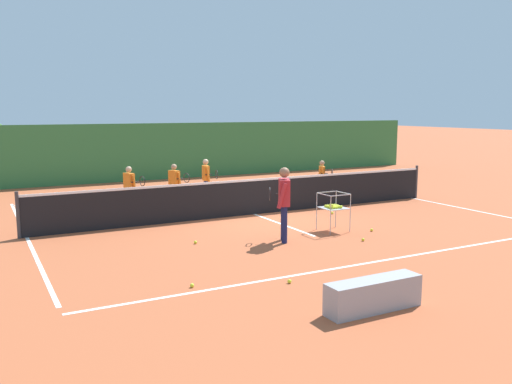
{
  "coord_description": "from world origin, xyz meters",
  "views": [
    {
      "loc": [
        -6.7,
        -12.73,
        2.84
      ],
      "look_at": [
        -0.65,
        -1.31,
        0.84
      ],
      "focal_mm": 37.69,
      "sensor_mm": 36.0,
      "label": 1
    }
  ],
  "objects_px": {
    "tennis_net": "(254,196)",
    "tennis_ball_3": "(363,240)",
    "instructor": "(284,197)",
    "tennis_ball_6": "(289,281)",
    "tennis_ball_5": "(372,230)",
    "tennis_ball_2": "(332,213)",
    "tennis_ball_4": "(195,242)",
    "student_2": "(206,176)",
    "student_3": "(322,175)",
    "student_0": "(130,184)",
    "tennis_ball_0": "(192,285)",
    "student_1": "(175,180)",
    "ball_cart": "(333,207)",
    "courtside_bench": "(373,295)"
  },
  "relations": [
    {
      "from": "tennis_net",
      "to": "tennis_ball_0",
      "type": "xyz_separation_m",
      "value": [
        -3.73,
        -4.92,
        -0.47
      ]
    },
    {
      "from": "student_3",
      "to": "tennis_ball_0",
      "type": "relative_size",
      "value": 17.5
    },
    {
      "from": "tennis_net",
      "to": "tennis_ball_3",
      "type": "bearing_deg",
      "value": -79.78
    },
    {
      "from": "student_3",
      "to": "tennis_ball_6",
      "type": "height_order",
      "value": "student_3"
    },
    {
      "from": "tennis_net",
      "to": "ball_cart",
      "type": "distance_m",
      "value": 2.75
    },
    {
      "from": "student_3",
      "to": "tennis_ball_4",
      "type": "xyz_separation_m",
      "value": [
        -5.98,
        -3.9,
        -0.68
      ]
    },
    {
      "from": "tennis_ball_2",
      "to": "tennis_ball_4",
      "type": "distance_m",
      "value": 4.71
    },
    {
      "from": "student_2",
      "to": "courtside_bench",
      "type": "distance_m",
      "value": 9.81
    },
    {
      "from": "ball_cart",
      "to": "courtside_bench",
      "type": "distance_m",
      "value": 5.07
    },
    {
      "from": "tennis_net",
      "to": "tennis_ball_0",
      "type": "bearing_deg",
      "value": -127.15
    },
    {
      "from": "student_0",
      "to": "tennis_net",
      "type": "bearing_deg",
      "value": -39.31
    },
    {
      "from": "tennis_ball_0",
      "to": "tennis_ball_5",
      "type": "height_order",
      "value": "same"
    },
    {
      "from": "instructor",
      "to": "ball_cart",
      "type": "height_order",
      "value": "instructor"
    },
    {
      "from": "student_0",
      "to": "tennis_ball_4",
      "type": "distance_m",
      "value": 4.64
    },
    {
      "from": "student_1",
      "to": "tennis_ball_3",
      "type": "xyz_separation_m",
      "value": [
        2.09,
        -6.21,
        -0.71
      ]
    },
    {
      "from": "student_2",
      "to": "tennis_ball_4",
      "type": "xyz_separation_m",
      "value": [
        -2.32,
        -4.92,
        -0.76
      ]
    },
    {
      "from": "tennis_ball_3",
      "to": "tennis_ball_6",
      "type": "relative_size",
      "value": 1.0
    },
    {
      "from": "instructor",
      "to": "ball_cart",
      "type": "xyz_separation_m",
      "value": [
        1.55,
        0.32,
        -0.39
      ]
    },
    {
      "from": "tennis_net",
      "to": "courtside_bench",
      "type": "xyz_separation_m",
      "value": [
        -1.8,
        -7.05,
        -0.27
      ]
    },
    {
      "from": "instructor",
      "to": "student_0",
      "type": "xyz_separation_m",
      "value": [
        -1.94,
        5.27,
        -0.22
      ]
    },
    {
      "from": "student_2",
      "to": "tennis_ball_2",
      "type": "distance_m",
      "value": 4.29
    },
    {
      "from": "tennis_ball_2",
      "to": "tennis_ball_4",
      "type": "bearing_deg",
      "value": -163.79
    },
    {
      "from": "student_0",
      "to": "tennis_ball_0",
      "type": "relative_size",
      "value": 18.27
    },
    {
      "from": "tennis_net",
      "to": "tennis_ball_2",
      "type": "height_order",
      "value": "tennis_net"
    },
    {
      "from": "instructor",
      "to": "tennis_ball_3",
      "type": "bearing_deg",
      "value": -27.5
    },
    {
      "from": "instructor",
      "to": "tennis_ball_3",
      "type": "height_order",
      "value": "instructor"
    },
    {
      "from": "student_3",
      "to": "courtside_bench",
      "type": "distance_m",
      "value": 10.09
    },
    {
      "from": "ball_cart",
      "to": "tennis_ball_6",
      "type": "distance_m",
      "value": 4.09
    },
    {
      "from": "instructor",
      "to": "tennis_ball_6",
      "type": "bearing_deg",
      "value": -118.83
    },
    {
      "from": "tennis_ball_2",
      "to": "tennis_ball_6",
      "type": "relative_size",
      "value": 1.0
    },
    {
      "from": "student_0",
      "to": "tennis_ball_6",
      "type": "bearing_deg",
      "value": -85.83
    },
    {
      "from": "tennis_net",
      "to": "instructor",
      "type": "xyz_separation_m",
      "value": [
        -0.86,
        -2.98,
        0.47
      ]
    },
    {
      "from": "student_2",
      "to": "ball_cart",
      "type": "distance_m",
      "value": 5.38
    },
    {
      "from": "tennis_net",
      "to": "student_3",
      "type": "relative_size",
      "value": 9.99
    },
    {
      "from": "student_2",
      "to": "student_3",
      "type": "xyz_separation_m",
      "value": [
        3.66,
        -1.02,
        -0.07
      ]
    },
    {
      "from": "student_2",
      "to": "student_3",
      "type": "height_order",
      "value": "student_2"
    },
    {
      "from": "tennis_net",
      "to": "student_0",
      "type": "distance_m",
      "value": 3.62
    },
    {
      "from": "tennis_net",
      "to": "tennis_ball_5",
      "type": "xyz_separation_m",
      "value": [
        1.47,
        -3.12,
        -0.47
      ]
    },
    {
      "from": "tennis_ball_2",
      "to": "tennis_ball_6",
      "type": "xyz_separation_m",
      "value": [
        -4.12,
        -4.5,
        0.0
      ]
    },
    {
      "from": "tennis_net",
      "to": "tennis_ball_3",
      "type": "distance_m",
      "value": 3.87
    },
    {
      "from": "student_3",
      "to": "tennis_ball_3",
      "type": "distance_m",
      "value": 6.05
    },
    {
      "from": "student_2",
      "to": "tennis_ball_4",
      "type": "bearing_deg",
      "value": -115.24
    },
    {
      "from": "student_3",
      "to": "tennis_ball_5",
      "type": "xyz_separation_m",
      "value": [
        -1.88,
        -4.73,
        -0.68
      ]
    },
    {
      "from": "student_2",
      "to": "instructor",
      "type": "bearing_deg",
      "value": -95.57
    },
    {
      "from": "tennis_ball_2",
      "to": "tennis_ball_6",
      "type": "distance_m",
      "value": 6.1
    },
    {
      "from": "tennis_ball_5",
      "to": "tennis_ball_6",
      "type": "xyz_separation_m",
      "value": [
        -3.7,
        -2.35,
        0.0
      ]
    },
    {
      "from": "tennis_ball_0",
      "to": "tennis_ball_6",
      "type": "bearing_deg",
      "value": -20.44
    },
    {
      "from": "tennis_ball_6",
      "to": "student_1",
      "type": "bearing_deg",
      "value": 84.03
    },
    {
      "from": "tennis_net",
      "to": "tennis_ball_3",
      "type": "height_order",
      "value": "tennis_net"
    },
    {
      "from": "instructor",
      "to": "ball_cart",
      "type": "bearing_deg",
      "value": 11.7
    }
  ]
}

